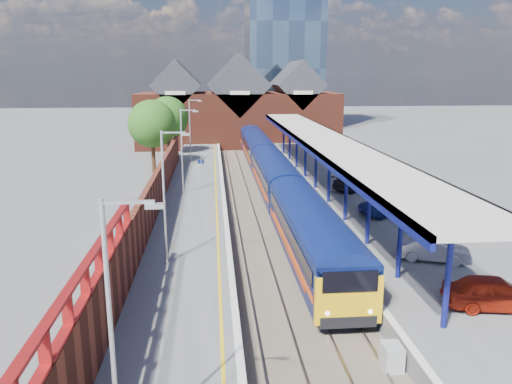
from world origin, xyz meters
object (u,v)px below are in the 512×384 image
Objects in this scene: parked_car_red at (495,292)px; lamp_post_c at (183,146)px; lamp_post_d at (191,126)px; parked_car_blue at (390,206)px; platform_sign at (201,168)px; lamp_post_a at (116,319)px; parked_car_silver at (434,250)px; train at (265,159)px; parked_car_dark at (359,183)px; lamp_post_b at (166,189)px; relay_cabinet at (392,357)px.

lamp_post_c is at bearing 41.48° from parked_car_red.
parked_car_red is (14.23, -38.59, -3.27)m from lamp_post_d.
platform_sign is at bearing 34.00° from parked_car_blue.
lamp_post_a and lamp_post_d have the same top height.
train is at bearing 33.18° from parked_car_silver.
train is 17.63× the size of parked_car_silver.
parked_car_dark reaches higher than parked_car_silver.
parked_car_red is at bearing -158.24° from parked_car_silver.
parked_car_red is at bearing -69.75° from lamp_post_d.
lamp_post_b reaches higher than parked_car_dark.
lamp_post_c is at bearing 90.00° from lamp_post_a.
parked_car_red is 22.17m from parked_car_dark.
platform_sign is (1.36, 2.00, -2.30)m from lamp_post_c.
lamp_post_a is at bearing -90.00° from lamp_post_c.
parked_car_red is 14.63m from parked_car_blue.
lamp_post_c is at bearing 110.47° from relay_cabinet.
train is 27.32m from lamp_post_b.
parked_car_red is at bearing -24.85° from lamp_post_b.
lamp_post_d is 41.26m from parked_car_red.
lamp_post_b reaches higher than parked_car_blue.
platform_sign reaches higher than parked_car_red.
lamp_post_c is (0.00, 30.00, 0.00)m from lamp_post_a.
parked_car_dark is (0.78, 16.52, 0.07)m from parked_car_silver.
parked_car_silver is at bearing 10.84° from parked_car_red.
lamp_post_c reaches higher than parked_car_silver.
parked_car_silver is (14.08, 13.04, -3.38)m from lamp_post_a.
platform_sign is at bearing 58.68° from parked_car_dark.
parked_car_silver is 0.79× the size of parked_car_dark.
parked_car_blue is at bearing 71.82° from relay_cabinet.
lamp_post_a is 14.00m from lamp_post_b.
lamp_post_b is 1.60× the size of parked_car_blue.
lamp_post_a is 1.60× the size of parked_car_blue.
lamp_post_b is 1.65× the size of parked_car_red.
lamp_post_c is at bearing -124.26° from platform_sign.
relay_cabinet is (8.89, -41.15, -4.49)m from lamp_post_d.
platform_sign is (1.36, -14.00, -2.30)m from lamp_post_d.
relay_cabinet is (1.03, -35.16, -1.62)m from train.
lamp_post_c and lamp_post_d have the same top height.
train is 26.36× the size of platform_sign.
lamp_post_a is at bearing -92.44° from platform_sign.
lamp_post_b reaches higher than relay_cabinet.
parked_car_silver is at bearing 42.81° from lamp_post_a.
parked_car_silver is (-0.16, 5.63, -0.11)m from parked_car_red.
train is 15.02× the size of parked_car_blue.
lamp_post_d is at bearing 142.67° from train.
lamp_post_b is (-7.86, -26.01, 2.87)m from train.
train is 15.57× the size of parked_car_red.
lamp_post_b is 7.00× the size of relay_cabinet.
train is 10.33m from platform_sign.
parked_car_red is (14.23, -22.59, -3.27)m from lamp_post_c.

